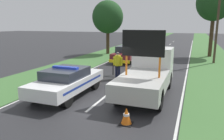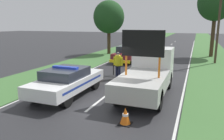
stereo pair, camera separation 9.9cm
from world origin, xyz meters
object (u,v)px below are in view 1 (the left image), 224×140
(traffic_cone_near_police, at_px, (99,73))
(queued_car_wagon_maroon, at_px, (127,53))
(pedestrian_civilian, at_px, (137,65))
(utility_pole, at_px, (218,19))
(queued_car_hatch_blue, at_px, (144,47))
(roadside_tree_near_right, at_px, (214,3))
(police_car, at_px, (67,81))
(traffic_cone_near_truck, at_px, (159,70))
(road_barrier, at_px, (130,63))
(roadside_tree_near_left, at_px, (108,17))
(traffic_cone_centre_front, at_px, (126,116))
(police_officer, at_px, (118,63))
(work_truck, at_px, (148,73))

(traffic_cone_near_police, height_order, queued_car_wagon_maroon, queued_car_wagon_maroon)
(pedestrian_civilian, bearing_deg, utility_pole, 84.24)
(queued_car_hatch_blue, xyz_separation_m, roadside_tree_near_right, (7.17, 0.52, 4.84))
(queued_car_wagon_maroon, bearing_deg, police_car, 90.80)
(traffic_cone_near_truck, relative_size, queued_car_hatch_blue, 0.15)
(traffic_cone_near_truck, bearing_deg, pedestrian_civilian, -125.00)
(queued_car_hatch_blue, bearing_deg, road_barrier, 97.74)
(pedestrian_civilian, height_order, roadside_tree_near_left, roadside_tree_near_left)
(police_car, bearing_deg, pedestrian_civilian, 57.66)
(pedestrian_civilian, xyz_separation_m, queued_car_wagon_maroon, (-2.56, 6.43, -0.16))
(roadside_tree_near_right, relative_size, utility_pole, 0.99)
(traffic_cone_near_police, bearing_deg, traffic_cone_centre_front, -57.83)
(road_barrier, distance_m, police_officer, 1.05)
(police_officer, height_order, queued_car_hatch_blue, police_officer)
(queued_car_hatch_blue, relative_size, roadside_tree_near_left, 0.69)
(police_car, relative_size, roadside_tree_near_right, 0.61)
(police_officer, xyz_separation_m, roadside_tree_near_left, (-5.00, 10.86, 3.22))
(road_barrier, bearing_deg, queued_car_wagon_maroon, 102.78)
(roadside_tree_near_left, bearing_deg, roadside_tree_near_right, 9.57)
(traffic_cone_near_truck, bearing_deg, police_officer, -139.38)
(traffic_cone_centre_front, distance_m, traffic_cone_near_truck, 8.14)
(traffic_cone_near_police, relative_size, roadside_tree_near_right, 0.09)
(queued_car_wagon_maroon, relative_size, utility_pole, 0.61)
(police_car, distance_m, traffic_cone_centre_front, 4.24)
(roadside_tree_near_left, bearing_deg, work_truck, -60.63)
(pedestrian_civilian, height_order, traffic_cone_near_truck, pedestrian_civilian)
(traffic_cone_centre_front, distance_m, utility_pole, 15.47)
(traffic_cone_centre_front, distance_m, queued_car_wagon_maroon, 13.47)
(police_officer, distance_m, traffic_cone_near_police, 1.42)
(traffic_cone_near_truck, relative_size, utility_pole, 0.09)
(police_car, distance_m, traffic_cone_near_police, 3.76)
(police_car, bearing_deg, queued_car_hatch_blue, 85.37)
(queued_car_hatch_blue, bearing_deg, police_officer, 94.60)
(traffic_cone_centre_front, bearing_deg, queued_car_wagon_maroon, 106.55)
(police_car, bearing_deg, roadside_tree_near_right, 62.46)
(pedestrian_civilian, relative_size, roadside_tree_near_right, 0.21)
(police_officer, xyz_separation_m, traffic_cone_near_truck, (2.34, 2.01, -0.71))
(traffic_cone_centre_front, bearing_deg, police_officer, 111.79)
(police_car, xyz_separation_m, queued_car_wagon_maroon, (-0.15, 10.85, 0.01))
(police_car, bearing_deg, roadside_tree_near_left, 100.41)
(utility_pole, bearing_deg, traffic_cone_centre_front, -104.83)
(roadside_tree_near_right, height_order, utility_pole, utility_pole)
(road_barrier, xyz_separation_m, traffic_cone_centre_front, (1.89, -7.01, -0.59))
(police_officer, relative_size, pedestrian_civilian, 1.11)
(road_barrier, distance_m, utility_pole, 9.95)
(roadside_tree_near_right, bearing_deg, roadside_tree_near_left, -170.43)
(traffic_cone_near_police, bearing_deg, queued_car_wagon_maroon, 91.56)
(traffic_cone_near_truck, bearing_deg, queued_car_wagon_maroon, 128.08)
(queued_car_wagon_maroon, xyz_separation_m, utility_pole, (7.68, 1.63, 3.20))
(work_truck, height_order, police_officer, work_truck)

